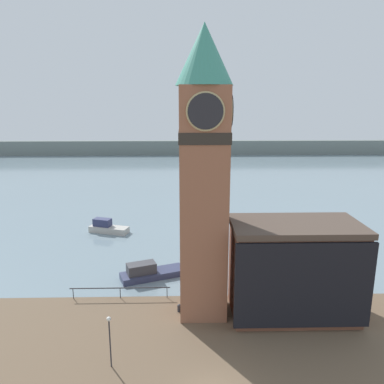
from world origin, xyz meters
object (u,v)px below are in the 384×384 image
at_px(boat_near, 149,272).
at_px(boat_far, 107,227).
at_px(pier_building, 294,269).
at_px(lamp_post, 109,332).
at_px(mooring_bollard_near, 179,308).
at_px(clock_tower, 204,171).

relative_size(boat_near, boat_far, 1.19).
height_order(pier_building, boat_far, pier_building).
bearing_deg(lamp_post, boat_far, 101.57).
xyz_separation_m(mooring_bollard_near, lamp_post, (-4.72, -7.04, 2.36)).
xyz_separation_m(boat_far, lamp_post, (5.77, -28.21, 2.03)).
relative_size(boat_far, lamp_post, 1.51).
distance_m(boat_far, mooring_bollard_near, 23.62).
distance_m(boat_near, lamp_post, 13.90).
height_order(pier_building, boat_near, pier_building).
relative_size(boat_far, mooring_bollard_near, 8.59).
height_order(clock_tower, pier_building, clock_tower).
height_order(pier_building, lamp_post, pier_building).
relative_size(pier_building, lamp_post, 2.82).
relative_size(pier_building, mooring_bollard_near, 15.98).
xyz_separation_m(clock_tower, pier_building, (7.78, -0.58, -8.53)).
bearing_deg(boat_near, pier_building, -49.21).
bearing_deg(lamp_post, pier_building, 24.11).
distance_m(pier_building, boat_far, 29.94).
bearing_deg(boat_far, mooring_bollard_near, -45.74).
bearing_deg(boat_far, boat_near, -45.64).
bearing_deg(pier_building, clock_tower, 175.73).
bearing_deg(boat_far, pier_building, -28.90).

